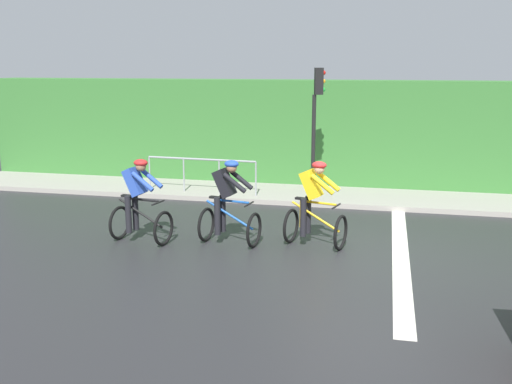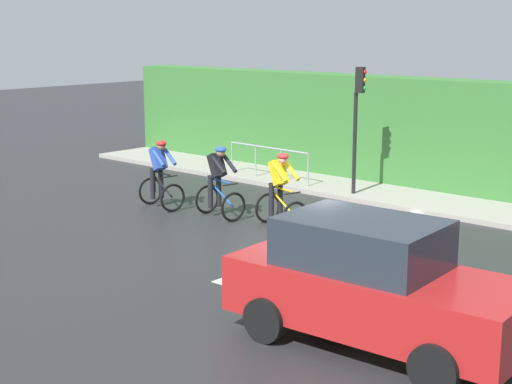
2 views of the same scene
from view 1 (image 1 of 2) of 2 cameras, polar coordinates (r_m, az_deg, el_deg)
ground_plane at (r=11.14m, az=10.63°, el=-5.78°), size 80.00×80.00×0.00m
sidewalk_kerb at (r=15.75m, az=4.04°, el=0.04°), size 2.80×19.02×0.12m
stone_wall_low at (r=16.58m, az=4.52°, el=1.40°), size 0.44×19.02×0.54m
hedge_wall at (r=16.69m, az=4.74°, el=5.73°), size 1.10×19.02×2.99m
road_marking_stop_line at (r=11.14m, az=13.94°, el=-5.92°), size 7.00×0.30×0.01m
cyclist_lead at (r=11.57m, az=-11.41°, el=-1.03°), size 0.86×1.19×1.66m
cyclist_second at (r=11.23m, az=-2.79°, el=-1.20°), size 0.85×1.18×1.66m
cyclist_mid at (r=11.15m, az=5.68°, el=-1.35°), size 0.93×1.22×1.66m
traffic_light_near_crossing at (r=14.44m, az=5.93°, el=7.56°), size 0.25×0.31×3.34m
pedestrian_railing_kerbside at (r=15.30m, az=-5.37°, el=2.35°), size 0.21×3.00×1.03m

